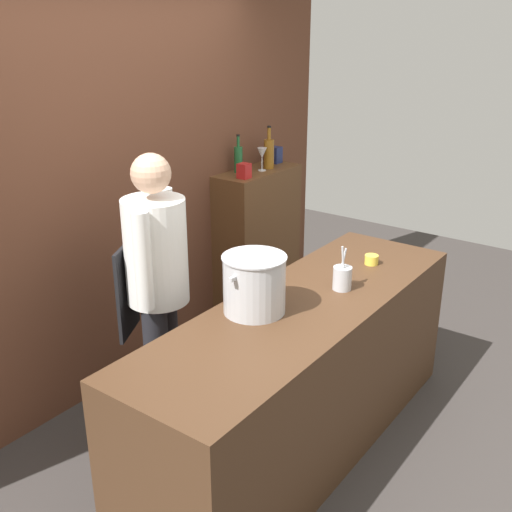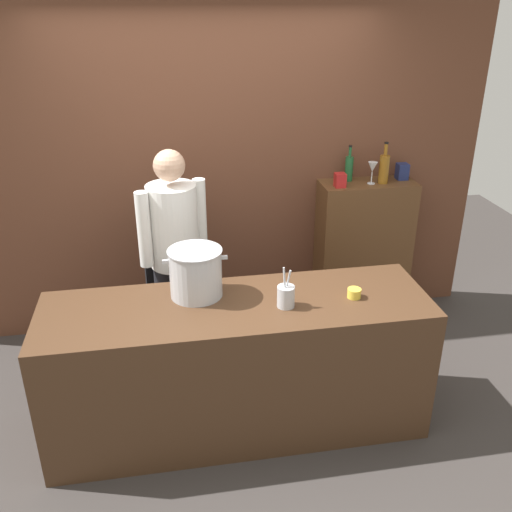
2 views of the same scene
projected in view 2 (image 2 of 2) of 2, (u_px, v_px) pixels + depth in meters
ground_plane at (239, 422)px, 3.72m from camera, size 8.00×8.00×0.00m
brick_back_panel at (210, 146)px, 4.33m from camera, size 4.40×0.10×3.00m
prep_counter at (238, 366)px, 3.53m from camera, size 2.34×0.70×0.90m
bar_cabinet at (362, 252)px, 4.71m from camera, size 0.76×0.32×1.21m
chef at (174, 248)px, 3.91m from camera, size 0.48×0.41×1.66m
stockpot_large at (196, 273)px, 3.37m from camera, size 0.39×0.33×0.30m
utensil_crock at (286, 296)px, 3.28m from camera, size 0.10×0.10×0.26m
butter_jar at (354, 293)px, 3.40m from camera, size 0.08×0.08×0.06m
wine_bottle_green at (349, 168)px, 4.46m from camera, size 0.06×0.06×0.29m
wine_bottle_amber at (384, 168)px, 4.40m from camera, size 0.08×0.08×0.33m
wine_glass_tall at (373, 168)px, 4.37m from camera, size 0.07×0.07×0.17m
spice_tin_navy at (402, 171)px, 4.51m from camera, size 0.09×0.09×0.13m
spice_tin_red at (340, 180)px, 4.33m from camera, size 0.08×0.08×0.11m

